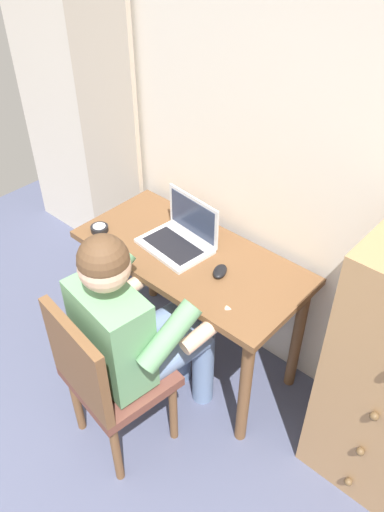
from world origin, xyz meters
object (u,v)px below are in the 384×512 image
person_seated (137,326)px  computer_mouse (220,271)px  laptop (181,236)px  desk_clock (99,228)px  desk (190,273)px  chair (105,376)px

person_seated → computer_mouse: 0.46m
person_seated → laptop: 0.54m
person_seated → desk_clock: person_seated is taller
person_seated → laptop: bearing=111.6°
desk → chair: 0.66m
laptop → computer_mouse: laptop is taller
chair → laptop: (-0.17, 0.67, 0.30)m
chair → computer_mouse: size_ratio=8.82×
computer_mouse → desk_clock: computer_mouse is taller
person_seated → desk_clock: 0.65m
computer_mouse → desk_clock: size_ratio=1.11×
chair → laptop: bearing=104.3°
desk → laptop: bearing=162.7°
chair → computer_mouse: (0.12, 0.62, 0.26)m
desk → computer_mouse: (0.20, -0.02, 0.14)m
chair → desk_clock: 0.78m
computer_mouse → desk_clock: bearing=170.4°
laptop → desk_clock: bearing=-153.0°
person_seated → laptop: size_ratio=3.29×
desk → chair: bearing=-82.5°
chair → person_seated: size_ratio=0.74×
laptop → desk_clock: laptop is taller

